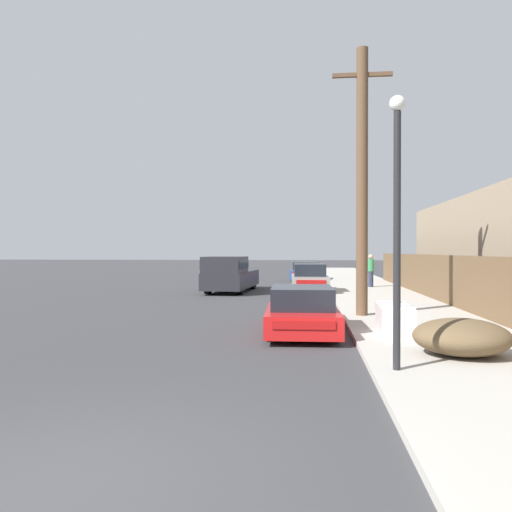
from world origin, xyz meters
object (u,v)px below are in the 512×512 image
(utility_pole, at_px, (362,179))
(car_parked_mid, at_px, (309,280))
(brush_pile, at_px, (462,337))
(pedestrian, at_px, (371,270))
(pickup_truck, at_px, (230,274))
(parked_sports_car_red, at_px, (302,311))
(discarded_fridge, at_px, (394,319))
(car_parked_far, at_px, (307,272))
(street_lamp, at_px, (397,210))

(utility_pole, bearing_deg, car_parked_mid, 99.92)
(brush_pile, relative_size, pedestrian, 1.00)
(pickup_truck, bearing_deg, pedestrian, -155.06)
(parked_sports_car_red, bearing_deg, discarded_fridge, -23.20)
(pickup_truck, bearing_deg, discarded_fridge, 117.95)
(utility_pole, relative_size, brush_pile, 4.57)
(brush_pile, bearing_deg, discarded_fridge, 111.27)
(brush_pile, bearing_deg, parked_sports_car_red, 134.83)
(utility_pole, distance_m, pedestrian, 12.74)
(car_parked_mid, relative_size, pedestrian, 2.34)
(parked_sports_car_red, xyz_separation_m, brush_pile, (3.01, -3.03, -0.08))
(car_parked_mid, xyz_separation_m, car_parked_far, (-0.17, 10.41, -0.06))
(car_parked_far, xyz_separation_m, street_lamp, (1.59, -26.51, 2.12))
(pickup_truck, height_order, brush_pile, pickup_truck)
(car_parked_far, relative_size, utility_pole, 0.58)
(discarded_fridge, relative_size, brush_pile, 0.99)
(parked_sports_car_red, bearing_deg, street_lamp, -71.52)
(discarded_fridge, bearing_deg, pickup_truck, 117.16)
(parked_sports_car_red, bearing_deg, car_parked_mid, 87.01)
(car_parked_far, relative_size, pedestrian, 2.64)
(discarded_fridge, relative_size, utility_pole, 0.22)
(brush_pile, bearing_deg, street_lamp, -137.50)
(discarded_fridge, relative_size, street_lamp, 0.39)
(parked_sports_car_red, bearing_deg, pedestrian, 74.69)
(parked_sports_car_red, height_order, car_parked_mid, car_parked_mid)
(pedestrian, bearing_deg, brush_pile, -91.60)
(discarded_fridge, distance_m, utility_pole, 5.19)
(parked_sports_car_red, bearing_deg, pickup_truck, 105.45)
(discarded_fridge, height_order, utility_pole, utility_pole)
(car_parked_mid, distance_m, brush_pile, 15.08)
(car_parked_far, xyz_separation_m, pedestrian, (3.49, -7.28, 0.42))
(car_parked_far, bearing_deg, street_lamp, -81.58)
(discarded_fridge, height_order, street_lamp, street_lamp)
(utility_pole, bearing_deg, discarded_fridge, -83.90)
(discarded_fridge, xyz_separation_m, parked_sports_car_red, (-2.16, 0.83, 0.06))
(discarded_fridge, height_order, pickup_truck, pickup_truck)
(car_parked_mid, distance_m, pedestrian, 4.58)
(car_parked_mid, distance_m, utility_pole, 9.88)
(utility_pole, bearing_deg, street_lamp, -91.34)
(pickup_truck, xyz_separation_m, street_lamp, (5.40, -16.31, 1.83))
(car_parked_mid, bearing_deg, pedestrian, 40.97)
(car_parked_far, height_order, brush_pile, car_parked_far)
(pickup_truck, height_order, pedestrian, pedestrian)
(car_parked_far, distance_m, street_lamp, 26.64)
(pedestrian, bearing_deg, discarded_fridge, -94.92)
(car_parked_mid, relative_size, street_lamp, 0.92)
(parked_sports_car_red, xyz_separation_m, pickup_truck, (-3.78, 11.99, 0.36))
(street_lamp, xyz_separation_m, pedestrian, (1.90, 19.23, -1.70))
(discarded_fridge, height_order, parked_sports_car_red, parked_sports_car_red)
(parked_sports_car_red, distance_m, pedestrian, 15.33)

